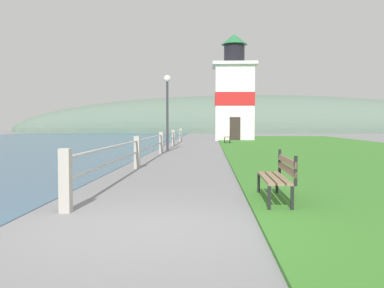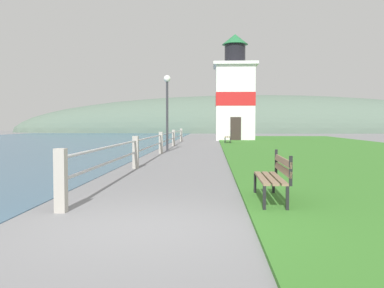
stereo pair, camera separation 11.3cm
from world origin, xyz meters
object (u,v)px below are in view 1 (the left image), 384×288
park_bench_midway (228,136)px  park_bench_near (279,174)px  lighthouse (234,96)px  lamp_post (167,99)px

park_bench_midway → park_bench_near: bearing=92.2°
lighthouse → park_bench_midway: bearing=-96.8°
park_bench_midway → lamp_post: size_ratio=0.50×
park_bench_midway → lighthouse: lighthouse is taller
park_bench_midway → lighthouse: 7.28m
park_bench_midway → lighthouse: bearing=-94.3°
park_bench_near → lighthouse: size_ratio=0.19×
lamp_post → lighthouse: bearing=74.5°
park_bench_near → lamp_post: size_ratio=0.45×
lighthouse → lamp_post: (-4.32, -15.57, -1.15)m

